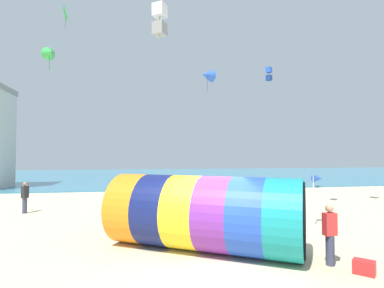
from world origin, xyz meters
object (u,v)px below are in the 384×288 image
giant_inflatable_tube (203,213)px  kite_green_delta (49,53)px  bystander_near_water (25,197)px  kite_handler (330,234)px  kite_white_box (160,20)px  kite_blue_box (269,74)px  beach_flag (317,180)px  kite_blue_delta (207,75)px  cooler_box (364,267)px  kite_green_diamond (65,13)px

giant_inflatable_tube → kite_green_delta: bearing=128.5°
kite_green_delta → bystander_near_water: (-0.66, -1.62, -8.53)m
kite_handler → kite_white_box: (-4.37, 7.37, 9.22)m
kite_blue_box → bystander_near_water: size_ratio=0.77×
kite_blue_box → kite_green_delta: (-17.19, -6.40, -1.26)m
kite_handler → kite_blue_box: 21.32m
beach_flag → kite_green_delta: bearing=153.0°
bystander_near_water → beach_flag: beach_flag is taller
giant_inflatable_tube → kite_white_box: size_ratio=3.87×
kite_handler → beach_flag: bearing=60.4°
giant_inflatable_tube → kite_blue_delta: bearing=76.4°
kite_blue_delta → kite_blue_box: bearing=21.4°
bystander_near_water → beach_flag: 15.04m
bystander_near_water → cooler_box: size_ratio=3.25×
giant_inflatable_tube → kite_white_box: kite_white_box is taller
kite_blue_box → beach_flag: kite_blue_box is taller
kite_handler → beach_flag: size_ratio=0.77×
kite_handler → kite_green_delta: kite_green_delta is taller
giant_inflatable_tube → kite_handler: size_ratio=3.84×
bystander_near_water → cooler_box: bearing=-41.5°
kite_white_box → cooler_box: kite_white_box is taller
cooler_box → beach_flag: bearing=68.2°
kite_handler → cooler_box: bearing=-57.1°
kite_white_box → bystander_near_water: kite_white_box is taller
kite_blue_delta → kite_white_box: size_ratio=1.09×
cooler_box → bystander_near_water: bearing=138.5°
kite_blue_delta → beach_flag: size_ratio=0.83×
kite_green_delta → bystander_near_water: size_ratio=0.91×
kite_handler → kite_green_delta: bearing=133.3°
kite_blue_delta → kite_white_box: bearing=-118.6°
kite_blue_delta → cooler_box: bearing=-88.2°
kite_handler → beach_flag: (2.62, 4.61, 1.11)m
giant_inflatable_tube → kite_blue_box: bearing=58.7°
kite_handler → kite_white_box: bearing=120.7°
kite_white_box → giant_inflatable_tube: bearing=-78.4°
cooler_box → kite_green_delta: bearing=132.8°
kite_green_diamond → kite_white_box: bearing=-51.4°
kite_green_diamond → kite_handler: bearing=-55.0°
kite_blue_delta → bystander_near_water: (-11.42, -5.50, -8.69)m
kite_green_diamond → bystander_near_water: size_ratio=0.97×
kite_blue_delta → bystander_near_water: bearing=-154.3°
kite_blue_box → beach_flag: bearing=-106.0°
giant_inflatable_tube → kite_blue_delta: size_ratio=3.56×
kite_blue_delta → beach_flag: 13.38m
kite_blue_box → beach_flag: size_ratio=0.58×
kite_white_box → beach_flag: 11.06m
kite_green_diamond → cooler_box: bearing=-55.1°
kite_green_delta → kite_blue_delta: bearing=19.8°
kite_green_delta → beach_flag: (13.41, -6.83, -7.39)m
kite_handler → kite_blue_delta: bearing=90.1°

